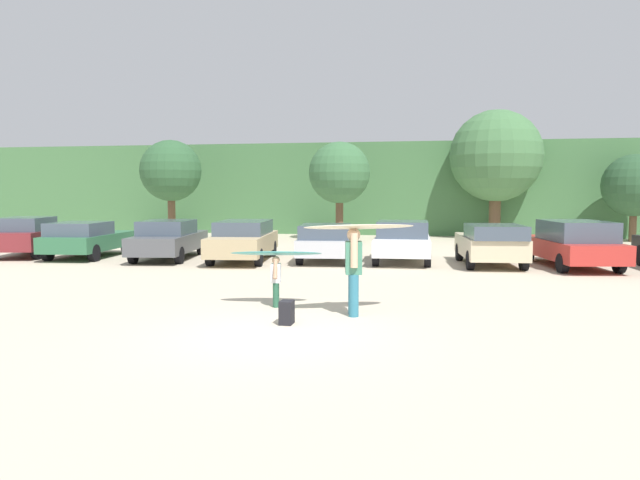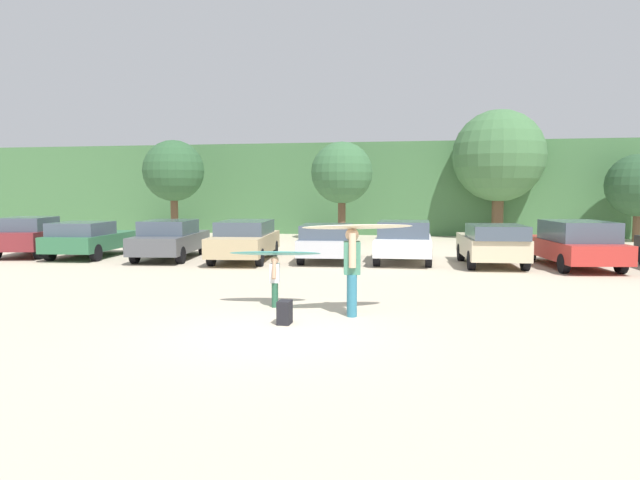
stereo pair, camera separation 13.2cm
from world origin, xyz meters
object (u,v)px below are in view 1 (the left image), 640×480
(parked_car_silver, at_px, (327,241))
(surfboard_teal, at_px, (276,253))
(parked_car_maroon, at_px, (29,236))
(surfboard_cream, at_px, (360,227))
(parked_car_tan, at_px, (244,239))
(person_child, at_px, (276,278))
(backpack_dropped, at_px, (287,312))
(parked_car_red, at_px, (573,243))
(parked_car_champagne, at_px, (491,243))
(parked_car_white, at_px, (402,241))
(person_adult, at_px, (354,266))
(parked_car_dark_gray, at_px, (169,239))
(parked_car_forest_green, at_px, (87,239))

(parked_car_silver, xyz_separation_m, surfboard_teal, (0.40, -8.53, 0.45))
(parked_car_maroon, xyz_separation_m, surfboard_cream, (14.04, -8.67, 1.01))
(parked_car_tan, bearing_deg, surfboard_teal, -163.99)
(parked_car_silver, distance_m, person_child, 8.65)
(person_child, relative_size, backpack_dropped, 2.49)
(surfboard_teal, bearing_deg, parked_car_red, -142.77)
(parked_car_tan, height_order, surfboard_teal, parked_car_tan)
(parked_car_silver, distance_m, surfboard_teal, 8.55)
(parked_car_silver, relative_size, parked_car_champagne, 1.05)
(parked_car_champagne, relative_size, person_child, 3.71)
(parked_car_tan, distance_m, surfboard_cream, 10.33)
(parked_car_tan, height_order, parked_car_white, parked_car_white)
(surfboard_cream, bearing_deg, backpack_dropped, 15.93)
(person_adult, relative_size, surfboard_cream, 0.75)
(parked_car_dark_gray, height_order, parked_car_tan, parked_car_tan)
(parked_car_champagne, bearing_deg, parked_car_red, -91.84)
(parked_car_red, relative_size, person_child, 4.49)
(parked_car_white, bearing_deg, parked_car_maroon, 91.04)
(parked_car_dark_gray, bearing_deg, surfboard_teal, -150.06)
(parked_car_dark_gray, xyz_separation_m, surfboard_teal, (6.32, -8.11, 0.41))
(parked_car_champagne, bearing_deg, parked_car_silver, 81.06)
(parked_car_white, relative_size, surfboard_teal, 1.97)
(parked_car_forest_green, height_order, surfboard_cream, surfboard_cream)
(parked_car_forest_green, bearing_deg, parked_car_dark_gray, -92.01)
(parked_car_silver, distance_m, person_adult, 9.49)
(parked_car_maroon, height_order, person_adult, person_adult)
(parked_car_maroon, distance_m, parked_car_silver, 11.71)
(parked_car_tan, relative_size, parked_car_silver, 1.14)
(parked_car_silver, xyz_separation_m, person_child, (0.42, -8.64, -0.09))
(person_adult, height_order, surfboard_teal, person_adult)
(parked_car_dark_gray, height_order, parked_car_red, parked_car_red)
(parked_car_red, bearing_deg, parked_car_champagne, 83.68)
(parked_car_champagne, bearing_deg, parked_car_dark_gray, 84.88)
(person_adult, distance_m, backpack_dropped, 1.75)
(parked_car_forest_green, relative_size, parked_car_red, 0.87)
(parked_car_dark_gray, bearing_deg, parked_car_maroon, 83.21)
(parked_car_white, xyz_separation_m, surfboard_cream, (-0.36, -9.44, 1.05))
(parked_car_maroon, distance_m, parked_car_red, 20.04)
(parked_car_white, bearing_deg, parked_car_red, -95.99)
(parked_car_silver, bearing_deg, parked_car_tan, 92.80)
(parked_car_tan, xyz_separation_m, parked_car_silver, (3.00, 0.44, -0.06))
(parked_car_dark_gray, distance_m, person_adult, 11.99)
(parked_car_forest_green, bearing_deg, parked_car_silver, -91.31)
(parked_car_dark_gray, relative_size, parked_car_red, 0.97)
(person_child, bearing_deg, parked_car_tan, -77.52)
(parked_car_maroon, height_order, backpack_dropped, parked_car_maroon)
(parked_car_dark_gray, distance_m, parked_car_silver, 5.94)
(parked_car_maroon, distance_m, parked_car_tan, 8.70)
(parked_car_white, height_order, backpack_dropped, parked_car_white)
(person_adult, xyz_separation_m, surfboard_cream, (0.13, 0.00, 0.81))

